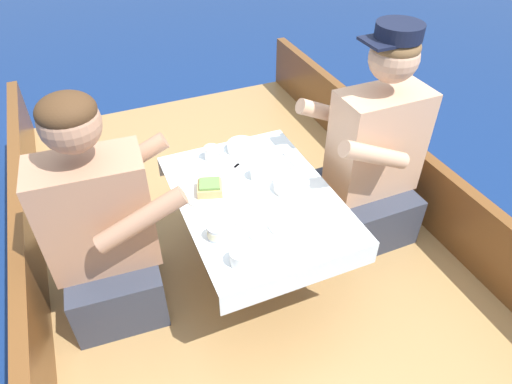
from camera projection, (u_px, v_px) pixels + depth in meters
The scene contains 22 objects.
ground_plane at pixel (246, 280), 2.41m from camera, with size 60.00×60.00×0.00m, color navy.
boat_deck at pixel (245, 264), 2.33m from camera, with size 1.94×3.19×0.25m, color #A87F4C.
gunwale_port at pixel (30, 283), 1.86m from camera, with size 0.06×3.19×0.35m, color brown.
gunwale_starboard at pixel (408, 174), 2.42m from camera, with size 0.06×3.19×0.35m, color brown.
cockpit_table at pixel (256, 204), 1.90m from camera, with size 0.62×0.85×0.44m.
person_port at pixel (104, 232), 1.77m from camera, with size 0.54×0.47×0.99m.
person_starboard at pixel (373, 159), 2.11m from camera, with size 0.52×0.44×1.04m.
plate_sandwich at pixel (210, 193), 1.88m from camera, with size 0.21×0.21×0.01m.
plate_bread at pixel (293, 222), 1.74m from camera, with size 0.20×0.20×0.01m.
sandwich at pixel (210, 187), 1.86m from camera, with size 0.13×0.12×0.05m.
bowl_port_near at pixel (291, 185), 1.89m from camera, with size 0.15×0.15×0.04m.
bowl_starboard_near at pixel (241, 146), 2.11m from camera, with size 0.13×0.13×0.04m.
coffee_cup_port at pixel (212, 152), 2.06m from camera, with size 0.09×0.06×0.06m.
coffee_cup_starboard at pixel (241, 257), 1.57m from camera, with size 0.11×0.08×0.05m.
coffee_cup_center at pixel (259, 172), 1.95m from camera, with size 0.10×0.07×0.06m.
tin_can at pixel (216, 232), 1.67m from camera, with size 0.07×0.07×0.05m.
utensil_spoon_starboard at pixel (288, 157), 2.08m from camera, with size 0.04×0.17×0.01m.
utensil_spoon_port at pixel (244, 229), 1.72m from camera, with size 0.05×0.17×0.01m.
utensil_fork_starboard at pixel (230, 171), 2.00m from camera, with size 0.15×0.11×0.00m.
utensil_knife_starboard at pixel (293, 171), 2.00m from camera, with size 0.03×0.17×0.00m.
utensil_knife_port at pixel (301, 248), 1.64m from camera, with size 0.08×0.16×0.00m.
utensil_spoon_center at pixel (267, 151), 2.11m from camera, with size 0.08×0.16×0.01m.
Camera 1 is at (-0.56, -1.46, 1.89)m, focal length 32.00 mm.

